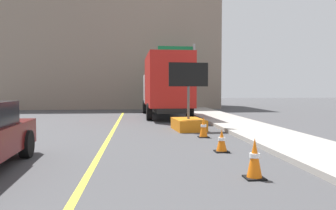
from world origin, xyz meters
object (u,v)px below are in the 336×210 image
Objects in this scene: traffic_cone_mid_lane at (255,159)px; traffic_cone_curbside at (204,127)px; traffic_cone_far_lane at (222,141)px; highway_guide_sign at (184,65)px; box_truck at (165,85)px; arrow_board_trailer at (188,118)px.

traffic_cone_mid_lane is 1.08× the size of traffic_cone_curbside.
traffic_cone_far_lane is (0.06, 2.56, -0.08)m from traffic_cone_mid_lane.
traffic_cone_curbside is (0.12, 5.15, -0.03)m from traffic_cone_mid_lane.
highway_guide_sign is 8.36× the size of traffic_cone_far_lane.
box_truck is 10.45× the size of traffic_cone_mid_lane.
traffic_cone_far_lane is 0.86× the size of traffic_cone_curbside.
traffic_cone_far_lane is at bearing -91.19° from traffic_cone_curbside.
box_truck is at bearing -110.10° from highway_guide_sign.
box_truck reaches higher than traffic_cone_curbside.
arrow_board_trailer is at bearing -97.22° from highway_guide_sign.
traffic_cone_mid_lane is at bearing -89.34° from arrow_board_trailer.
arrow_board_trailer is 0.34× the size of box_truck.
traffic_cone_curbside is at bearing -95.27° from highway_guide_sign.
traffic_cone_far_lane is at bearing -88.22° from arrow_board_trailer.
highway_guide_sign reaches higher than traffic_cone_far_lane.
arrow_board_trailer is 0.54× the size of highway_guide_sign.
highway_guide_sign is (1.78, 4.87, 1.53)m from box_truck.
arrow_board_trailer is at bearing 95.52° from traffic_cone_curbside.
box_truck reaches higher than traffic_cone_mid_lane.
arrow_board_trailer is 3.57× the size of traffic_cone_mid_lane.
arrow_board_trailer is 11.66m from highway_guide_sign.
highway_guide_sign is 16.19m from traffic_cone_far_lane.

